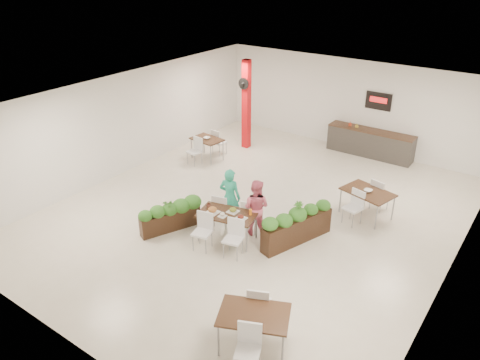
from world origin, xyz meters
name	(u,v)px	position (x,y,z in m)	size (l,w,h in m)	color
ground	(257,212)	(0.00, 0.00, 0.00)	(12.00, 12.00, 0.00)	beige
room_shell	(258,145)	(0.00, 0.00, 2.01)	(10.10, 12.10, 3.22)	white
red_column	(246,104)	(-3.00, 3.79, 1.64)	(0.40, 0.41, 3.20)	red
service_counter	(370,142)	(1.00, 5.65, 0.49)	(3.00, 0.64, 2.20)	#322E2C
main_table	(227,217)	(0.15, -1.58, 0.64)	(1.56, 1.86, 0.92)	black
diner_man	(230,197)	(-0.25, -0.92, 0.79)	(0.58, 0.38, 1.58)	#28AD89
diner_woman	(256,207)	(0.55, -0.92, 0.75)	(0.73, 0.57, 1.50)	#EC6987
planter_left	(170,213)	(-1.32, -2.06, 0.48)	(0.92, 1.59, 0.88)	black
planter_right	(297,224)	(1.61, -0.66, 0.52)	(0.97, 2.04, 1.12)	black
side_table_a	(207,142)	(-3.45, 2.09, 0.62)	(1.15, 1.66, 0.92)	black
side_table_b	(368,195)	(2.52, 1.54, 0.64)	(1.48, 1.67, 0.92)	black
side_table_c	(254,319)	(2.65, -4.11, 0.63)	(1.49, 1.65, 0.92)	black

